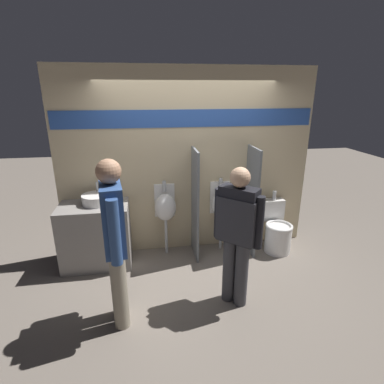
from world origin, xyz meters
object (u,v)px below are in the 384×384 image
object	(u,v)px
sink_basin	(97,199)
urinal_near_counter	(165,207)
cell_phone	(113,207)
toilet	(277,232)
person_in_vest	(237,228)
person_with_lanyard	(115,238)
urinal_far	(221,204)

from	to	relation	value
sink_basin	urinal_near_counter	world-z (taller)	sink_basin
cell_phone	toilet	xyz separation A→B (m)	(2.40, 0.09, -0.60)
urinal_near_counter	person_in_vest	world-z (taller)	person_in_vest
urinal_near_counter	person_with_lanyard	distance (m)	1.50
urinal_far	person_in_vest	world-z (taller)	person_in_vest
sink_basin	urinal_near_counter	distance (m)	0.97
urinal_near_counter	person_with_lanyard	xyz separation A→B (m)	(-0.59, -1.36, 0.24)
cell_phone	urinal_far	xyz separation A→B (m)	(1.56, 0.27, -0.16)
sink_basin	person_in_vest	world-z (taller)	person_in_vest
cell_phone	person_in_vest	world-z (taller)	person_in_vest
sink_basin	urinal_far	xyz separation A→B (m)	(1.79, 0.10, -0.22)
urinal_far	toilet	world-z (taller)	urinal_far
sink_basin	urinal_far	size ratio (longest dim) A/B	0.35
urinal_far	sink_basin	bearing A→B (deg)	-176.86
sink_basin	urinal_near_counter	size ratio (longest dim) A/B	0.35
sink_basin	cell_phone	xyz separation A→B (m)	(0.23, -0.18, -0.06)
sink_basin	person_with_lanyard	size ratio (longest dim) A/B	0.22
urinal_near_counter	person_in_vest	bearing A→B (deg)	-60.79
sink_basin	toilet	size ratio (longest dim) A/B	0.44
person_in_vest	person_with_lanyard	bearing A→B (deg)	47.13
urinal_near_counter	sink_basin	bearing A→B (deg)	-174.05
cell_phone	sink_basin	bearing A→B (deg)	142.59
person_in_vest	person_with_lanyard	distance (m)	1.30
toilet	urinal_far	bearing A→B (deg)	167.70
cell_phone	toilet	distance (m)	2.48
urinal_far	person_with_lanyard	bearing A→B (deg)	-136.55
urinal_far	cell_phone	bearing A→B (deg)	-170.02
urinal_near_counter	urinal_far	bearing A→B (deg)	0.00
urinal_near_counter	cell_phone	bearing A→B (deg)	-158.91
sink_basin	toilet	world-z (taller)	sink_basin
person_with_lanyard	urinal_far	bearing A→B (deg)	-54.25
cell_phone	person_in_vest	distance (m)	1.72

